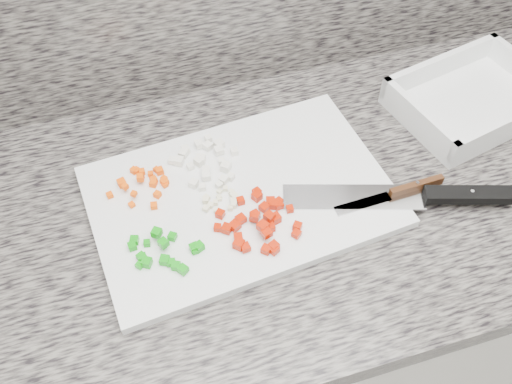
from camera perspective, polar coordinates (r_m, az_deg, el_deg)
The scene contains 11 objects.
cabinet at distance 1.36m, azimuth 2.77°, elevation -12.35°, with size 3.92×0.62×0.86m, color white.
countertop at distance 0.97m, azimuth 3.77°, elevation -0.57°, with size 3.96×0.64×0.04m, color #625D56.
cutting_board at distance 0.94m, azimuth -1.52°, elevation -0.43°, with size 0.48×0.32×0.02m, color silver.
carrot_pile at distance 0.96m, azimuth -11.10°, elevation 0.99°, with size 0.10×0.10×0.02m.
onion_pile at distance 0.97m, azimuth -5.09°, elevation 3.12°, with size 0.12×0.12×0.01m.
green_pepper_pile at distance 0.87m, azimuth -9.23°, elevation -5.96°, with size 0.11×0.09×0.02m.
red_pepper_pile at distance 0.89m, azimuth 0.32°, elevation -2.97°, with size 0.13×0.13×0.02m.
garlic_pile at distance 0.92m, azimuth -3.47°, elevation -0.83°, with size 0.06×0.05×0.01m.
chef_knife at distance 0.96m, azimuth 17.03°, elevation -0.35°, with size 0.37×0.15×0.02m.
paring_knife at distance 0.96m, azimuth 14.48°, elevation 0.13°, with size 0.19×0.02×0.02m.
tray at distance 1.15m, azimuth 20.77°, elevation 8.58°, with size 0.32×0.26×0.06m.
Camera 1 is at (-0.24, 0.89, 1.65)m, focal length 40.00 mm.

